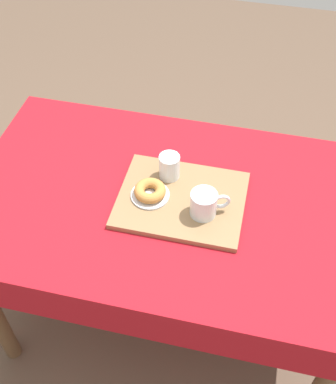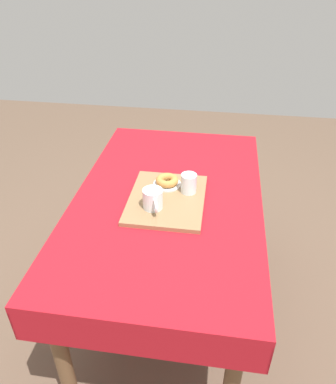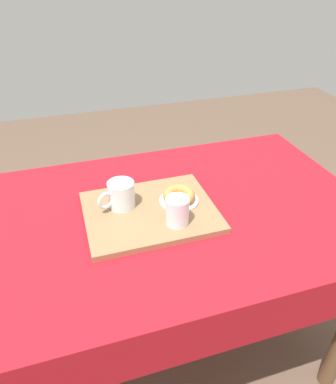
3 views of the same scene
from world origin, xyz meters
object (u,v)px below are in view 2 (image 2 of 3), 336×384
Objects in this scene: water_glass_near at (189,184)px; sugar_donut_left at (167,180)px; serving_tray at (166,199)px; donut_plate_left at (167,184)px; tea_mug_left at (153,200)px; dining_table at (168,216)px.

sugar_donut_left is at bearing -111.52° from water_glass_near.
donut_plate_left is at bearing -174.87° from serving_tray.
tea_mug_left is at bearing -26.70° from serving_tray.
water_glass_near is at bearing 122.94° from serving_tray.
tea_mug_left is at bearing -43.50° from water_glass_near.
sugar_donut_left is at bearing 170.15° from tea_mug_left.
water_glass_near is 0.84× the size of sugar_donut_left.
tea_mug_left is (0.08, -0.04, 0.05)m from serving_tray.
dining_table is 0.13m from serving_tray.
serving_tray is at bearing 5.13° from sugar_donut_left.
donut_plate_left is 1.22× the size of sugar_donut_left.
dining_table is 10.74× the size of donut_plate_left.
donut_plate_left is (-0.07, -0.01, 0.14)m from dining_table.
donut_plate_left is (-0.04, -0.11, -0.04)m from water_glass_near.
serving_tray is 3.21× the size of donut_plate_left.
serving_tray is 0.10m from donut_plate_left.
donut_plate_left is at bearing -167.64° from dining_table.
water_glass_near is (-0.02, 0.09, 0.18)m from dining_table.
tea_mug_left is at bearing -9.85° from donut_plate_left.
water_glass_near reaches higher than dining_table.
serving_tray is 0.11m from sugar_donut_left.
tea_mug_left is 0.19m from sugar_donut_left.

